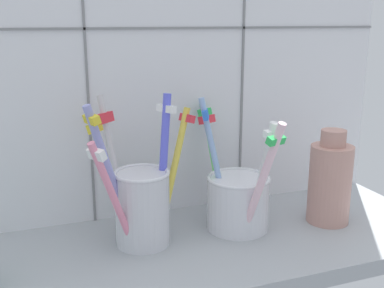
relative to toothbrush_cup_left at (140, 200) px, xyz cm
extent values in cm
cube|color=#9EA3A8|center=(6.46, -2.44, -6.48)|extent=(64.00, 22.00, 2.00)
cube|color=white|center=(6.46, 9.56, 15.02)|extent=(64.00, 2.00, 45.00)
cube|color=gray|center=(-4.21, 8.46, 15.02)|extent=(0.30, 0.20, 45.00)
cube|color=gray|center=(17.12, 8.46, 15.02)|extent=(0.30, 0.20, 45.00)
cube|color=gray|center=(6.46, 8.46, 19.51)|extent=(64.00, 0.20, 0.30)
cylinder|color=silver|center=(0.20, -0.16, -1.06)|extent=(6.47, 6.47, 8.84)
torus|color=silver|center=(0.20, -0.16, 3.36)|extent=(6.65, 6.65, 0.50)
cylinder|color=#595FEC|center=(2.97, 0.27, 3.63)|extent=(2.83, 2.13, 17.52)
cube|color=white|center=(3.57, 0.60, 10.59)|extent=(1.96, 2.63, 0.91)
cylinder|color=pink|center=(-3.60, -2.98, 1.75)|extent=(5.77, 3.89, 13.97)
cube|color=white|center=(-5.38, -4.04, 7.26)|extent=(2.06, 2.43, 1.31)
cylinder|color=yellow|center=(4.34, 0.74, 2.63)|extent=(5.41, 2.97, 15.67)
cube|color=#E5333F|center=(6.10, 1.50, 9.08)|extent=(1.76, 2.21, 1.14)
cylinder|color=beige|center=(-2.55, 3.79, 1.93)|extent=(4.99, 5.35, 14.39)
cube|color=yellow|center=(-3.99, 5.38, 7.90)|extent=(2.46, 2.38, 1.34)
cylinder|color=silver|center=(-2.34, 2.67, 3.51)|extent=(3.39, 3.60, 17.33)
cube|color=#E5333F|center=(-3.10, 3.50, 9.43)|extent=(2.44, 2.36, 1.33)
cylinder|color=#9194D8|center=(-3.42, -1.01, 3.44)|extent=(5.98, 2.79, 17.32)
cube|color=yellow|center=(-5.33, -1.66, 10.44)|extent=(1.80, 2.56, 1.12)
cylinder|color=silver|center=(12.71, -0.16, -2.12)|extent=(7.93, 7.93, 6.72)
torus|color=silver|center=(12.71, -0.16, 1.24)|extent=(8.03, 8.03, 0.50)
cylinder|color=white|center=(13.84, -4.05, 2.17)|extent=(1.98, 4.50, 14.73)
cube|color=white|center=(14.16, -5.36, 8.10)|extent=(2.25, 1.36, 0.96)
cylinder|color=#66E964|center=(11.02, 3.71, 2.06)|extent=(2.45, 4.31, 14.46)
cube|color=#E5333F|center=(10.44, 5.03, 7.95)|extent=(2.56, 1.94, 1.20)
cylinder|color=#8FB2E6|center=(10.08, 1.16, 3.15)|extent=(4.29, 2.54, 16.62)
cube|color=blue|center=(8.91, 1.71, 9.33)|extent=(1.65, 2.24, 1.30)
cylinder|color=#7CA8BA|center=(11.77, 5.27, 2.25)|extent=(2.94, 6.09, 14.96)
cube|color=green|center=(11.05, 7.24, 8.35)|extent=(2.11, 1.73, 1.38)
cylinder|color=#F4C8D6|center=(12.94, -5.60, 2.42)|extent=(2.68, 6.50, 15.33)
cube|color=green|center=(13.48, -7.48, 7.89)|extent=(2.45, 1.66, 1.09)
cylinder|color=tan|center=(24.88, -2.80, -0.29)|extent=(5.52, 5.52, 10.38)
cylinder|color=tan|center=(24.88, -2.80, 5.95)|extent=(3.22, 3.22, 2.10)
camera|label=1|loc=(-12.12, -50.53, 20.58)|focal=43.84mm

